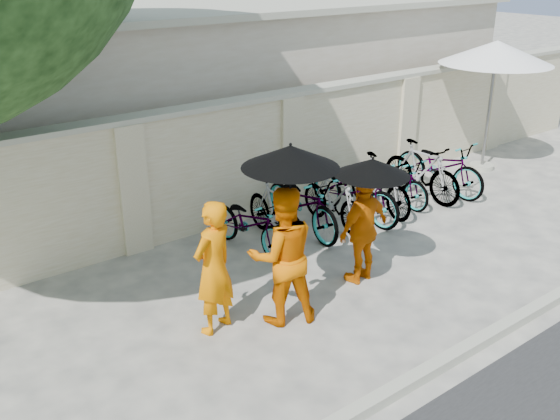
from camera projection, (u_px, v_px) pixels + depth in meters
ground at (317, 313)px, 7.97m from camera, size 80.00×80.00×0.00m
kerb at (420, 376)px, 6.70m from camera, size 40.00×0.16×0.12m
compound_wall at (239, 162)px, 10.49m from camera, size 20.00×0.30×2.00m
building_behind at (179, 85)px, 13.61m from camera, size 14.00×6.00×3.20m
monk_left at (214, 268)px, 7.33m from camera, size 0.70×0.56×1.68m
monk_center at (282, 256)px, 7.52m from camera, size 1.05×0.94×1.77m
parasol_center at (290, 157)px, 7.01m from camera, size 1.13×1.13×1.28m
monk_right at (363, 229)px, 8.50m from camera, size 0.95×0.47×1.56m
parasol_right at (372, 167)px, 8.11m from camera, size 1.00×1.00×0.92m
patio_umbrella at (496, 54)px, 12.39m from camera, size 2.48×2.48×2.67m
bike_0 at (250, 223)px, 9.50m from camera, size 0.81×1.79×0.91m
bike_1 at (276, 212)px, 9.83m from camera, size 0.59×1.66×0.98m
bike_2 at (302, 203)px, 10.13m from camera, size 0.83×1.98×1.02m
bike_3 at (334, 200)px, 10.33m from camera, size 0.52×1.61×0.95m
bike_4 at (355, 190)px, 10.66m from camera, size 0.81×2.01×1.04m
bike_5 at (380, 184)px, 10.93m from camera, size 0.71×1.75×1.02m
bike_6 at (395, 179)px, 11.37m from camera, size 0.65×1.70×0.88m
bike_7 at (421, 171)px, 11.52m from camera, size 0.51×1.79×1.07m
bike_8 at (440, 166)px, 11.85m from camera, size 0.82×2.00×1.03m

